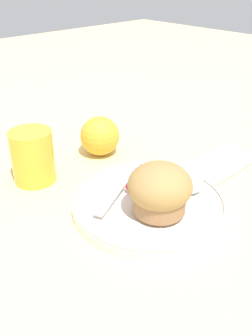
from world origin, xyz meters
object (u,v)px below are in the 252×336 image
(butter_knife, at_px, (121,185))
(juice_glass, at_px, (33,156))
(orange_fruit, at_px, (100,136))
(muffin, at_px, (160,189))

(butter_knife, bearing_deg, juice_glass, 91.81)
(butter_knife, relative_size, juice_glass, 1.80)
(orange_fruit, bearing_deg, muffin, -108.99)
(juice_glass, bearing_deg, muffin, -72.94)
(butter_knife, height_order, juice_glass, juice_glass)
(butter_knife, relative_size, orange_fruit, 2.15)
(muffin, height_order, butter_knife, muffin)
(muffin, distance_m, juice_glass, 0.24)
(muffin, relative_size, butter_knife, 0.56)
(butter_knife, height_order, orange_fruit, orange_fruit)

